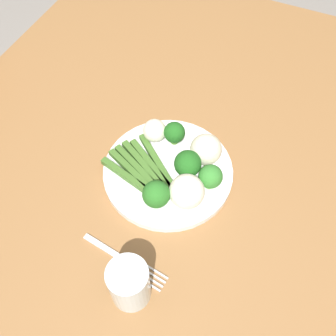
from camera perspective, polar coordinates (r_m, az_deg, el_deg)
ground_plane at (r=1.43m, az=-1.22°, el=-16.93°), size 6.00×6.00×0.02m
dining_table at (r=0.84m, az=-1.98°, el=-4.31°), size 1.30×0.97×0.72m
plate at (r=0.76m, az=-0.00°, el=-0.53°), size 0.25×0.25×0.01m
asparagus_bundle at (r=0.74m, az=-3.53°, el=-0.37°), size 0.13×0.16×0.01m
broccoli_left at (r=0.71m, az=6.22°, el=-1.28°), size 0.04×0.04×0.05m
broccoli_back at (r=0.68m, az=-1.73°, el=-3.90°), size 0.05×0.05×0.06m
broccoli_front at (r=0.71m, az=2.89°, el=0.59°), size 0.05×0.05×0.06m
broccoli_outer_edge at (r=0.77m, az=0.94°, el=5.18°), size 0.04×0.04×0.05m
cauliflower_near_fork at (r=0.69m, az=2.76°, el=-3.47°), size 0.06×0.06×0.06m
cauliflower_mid at (r=0.78m, az=-1.96°, el=5.49°), size 0.05×0.05×0.05m
cauliflower_back_right at (r=0.74m, az=5.56°, el=2.71°), size 0.06×0.06×0.06m
fork at (r=0.68m, az=-6.33°, el=-13.27°), size 0.04×0.17×0.00m
water_glass at (r=0.62m, az=-5.67°, el=-16.46°), size 0.06×0.06×0.09m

